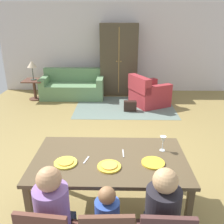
% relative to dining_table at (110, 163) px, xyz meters
% --- Properties ---
extents(ground_plane, '(7.15, 6.71, 0.02)m').
position_rel_dining_table_xyz_m(ground_plane, '(0.00, 2.04, -0.70)').
color(ground_plane, olive).
extents(back_wall, '(7.15, 0.10, 2.70)m').
position_rel_dining_table_xyz_m(back_wall, '(0.00, 5.44, 0.66)').
color(back_wall, silver).
rests_on(back_wall, ground_plane).
extents(dining_table, '(1.72, 1.01, 0.76)m').
position_rel_dining_table_xyz_m(dining_table, '(0.00, 0.00, 0.00)').
color(dining_table, brown).
rests_on(dining_table, ground_plane).
extents(plate_near_man, '(0.25, 0.25, 0.02)m').
position_rel_dining_table_xyz_m(plate_near_man, '(-0.47, -0.12, 0.08)').
color(plate_near_man, yellow).
rests_on(plate_near_man, dining_table).
extents(pizza_near_man, '(0.17, 0.17, 0.01)m').
position_rel_dining_table_xyz_m(pizza_near_man, '(-0.47, -0.12, 0.09)').
color(pizza_near_man, gold).
rests_on(pizza_near_man, plate_near_man).
extents(plate_near_child, '(0.25, 0.25, 0.02)m').
position_rel_dining_table_xyz_m(plate_near_child, '(0.00, -0.18, 0.08)').
color(plate_near_child, yellow).
rests_on(plate_near_child, dining_table).
extents(pizza_near_child, '(0.17, 0.17, 0.01)m').
position_rel_dining_table_xyz_m(pizza_near_child, '(0.00, -0.18, 0.09)').
color(pizza_near_child, gold).
rests_on(pizza_near_child, plate_near_child).
extents(plate_near_woman, '(0.25, 0.25, 0.02)m').
position_rel_dining_table_xyz_m(plate_near_woman, '(0.47, -0.10, 0.08)').
color(plate_near_woman, yellow).
rests_on(plate_near_woman, dining_table).
extents(wine_glass, '(0.07, 0.07, 0.19)m').
position_rel_dining_table_xyz_m(wine_glass, '(0.62, 0.18, 0.20)').
color(wine_glass, silver).
rests_on(wine_glass, dining_table).
extents(fork, '(0.06, 0.15, 0.01)m').
position_rel_dining_table_xyz_m(fork, '(-0.26, -0.05, 0.07)').
color(fork, silver).
rests_on(fork, dining_table).
extents(knife, '(0.02, 0.17, 0.01)m').
position_rel_dining_table_xyz_m(knife, '(0.15, 0.10, 0.07)').
color(knife, silver).
rests_on(knife, dining_table).
extents(person_man, '(0.31, 0.41, 1.11)m').
position_rel_dining_table_xyz_m(person_man, '(-0.47, -0.69, -0.18)').
color(person_man, '#323D56').
rests_on(person_man, ground_plane).
extents(person_woman, '(0.30, 0.40, 1.11)m').
position_rel_dining_table_xyz_m(person_woman, '(0.47, -0.69, -0.18)').
color(person_woman, '#2F3153').
rests_on(person_woman, ground_plane).
extents(area_rug, '(2.60, 1.80, 0.01)m').
position_rel_dining_table_xyz_m(area_rug, '(0.29, 3.79, -0.69)').
color(area_rug, slate).
rests_on(area_rug, ground_plane).
extents(couch, '(1.81, 0.86, 0.82)m').
position_rel_dining_table_xyz_m(couch, '(-1.23, 4.65, -0.39)').
color(couch, '#628A5C').
rests_on(couch, ground_plane).
extents(armchair, '(1.15, 1.15, 0.82)m').
position_rel_dining_table_xyz_m(armchair, '(0.91, 3.97, -0.37)').
color(armchair, '#9D2C33').
rests_on(armchair, ground_plane).
extents(armoire, '(1.10, 0.59, 2.10)m').
position_rel_dining_table_xyz_m(armoire, '(0.12, 5.05, 0.36)').
color(armoire, '#433A29').
rests_on(armoire, ground_plane).
extents(side_table, '(0.56, 0.56, 0.58)m').
position_rel_dining_table_xyz_m(side_table, '(-2.31, 4.39, -0.31)').
color(side_table, brown).
rests_on(side_table, ground_plane).
extents(table_lamp, '(0.26, 0.26, 0.54)m').
position_rel_dining_table_xyz_m(table_lamp, '(-2.31, 4.39, 0.32)').
color(table_lamp, '#424C41').
rests_on(table_lamp, side_table).
extents(handbag, '(0.32, 0.16, 0.26)m').
position_rel_dining_table_xyz_m(handbag, '(0.41, 3.49, -0.56)').
color(handbag, black).
rests_on(handbag, ground_plane).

